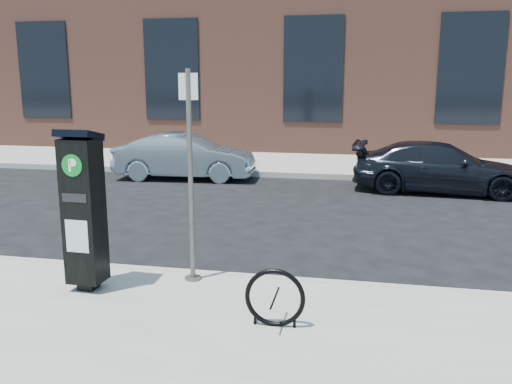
% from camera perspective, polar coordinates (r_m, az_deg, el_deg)
% --- Properties ---
extents(ground, '(120.00, 120.00, 0.00)m').
position_cam_1_polar(ground, '(7.38, -3.58, -9.58)').
color(ground, black).
rests_on(ground, ground).
extents(sidewalk_far, '(60.00, 12.00, 0.15)m').
position_cam_1_polar(sidewalk_far, '(20.88, 6.39, 4.56)').
color(sidewalk_far, gray).
rests_on(sidewalk_far, ground).
extents(curb_near, '(60.00, 0.12, 0.16)m').
position_cam_1_polar(curb_near, '(7.34, -3.62, -9.09)').
color(curb_near, '#9E9B93').
rests_on(curb_near, ground).
extents(curb_far, '(60.00, 0.12, 0.16)m').
position_cam_1_polar(curb_far, '(15.00, 4.34, 1.75)').
color(curb_far, '#9E9B93').
rests_on(curb_far, ground).
extents(building, '(28.00, 10.05, 8.25)m').
position_cam_1_polar(building, '(23.74, 7.30, 15.25)').
color(building, brown).
rests_on(building, ground).
extents(parking_kiosk, '(0.47, 0.42, 1.98)m').
position_cam_1_polar(parking_kiosk, '(6.82, -17.69, -1.68)').
color(parking_kiosk, black).
rests_on(parking_kiosk, sidewalk_near).
extents(sign_pole, '(0.24, 0.21, 2.66)m').
position_cam_1_polar(sign_pole, '(6.79, -6.90, 1.40)').
color(sign_pole, '#4D4944').
rests_on(sign_pole, sidewalk_near).
extents(bike_rack, '(0.64, 0.06, 0.64)m').
position_cam_1_polar(bike_rack, '(5.73, 2.00, -11.10)').
color(bike_rack, black).
rests_on(bike_rack, sidewalk_near).
extents(car_silver, '(3.85, 1.58, 1.24)m').
position_cam_1_polar(car_silver, '(14.91, -7.48, 3.74)').
color(car_silver, gray).
rests_on(car_silver, ground).
extents(car_dark, '(4.25, 1.97, 1.20)m').
position_cam_1_polar(car_dark, '(13.78, 18.82, 2.46)').
color(car_dark, black).
rests_on(car_dark, ground).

